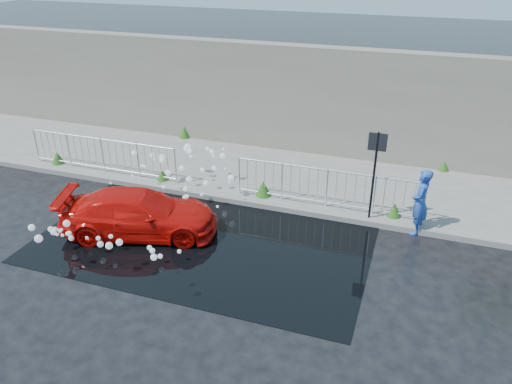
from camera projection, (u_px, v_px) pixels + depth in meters
The scene contains 12 objects.
ground at pixel (169, 256), 11.66m from camera, with size 90.00×90.00×0.00m, color black.
pavement at pixel (243, 170), 15.85m from camera, with size 30.00×4.00×0.15m, color #5F5F5B.
curb at pixel (219, 197), 14.16m from camera, with size 30.00×0.25×0.16m, color #5F5F5B.
retaining_wall at pixel (265, 96), 16.88m from camera, with size 30.00×0.60×3.50m, color #6B645A.
puddle at pixel (206, 238), 12.36m from camera, with size 8.00×5.00×0.01m, color black.
sign_post at pixel (375, 162), 12.27m from camera, with size 0.45×0.06×2.50m.
railing_left at pixel (103, 154), 15.33m from camera, with size 5.05×0.05×1.10m.
railing_right at pixel (327, 187), 13.28m from camera, with size 5.05×0.05×1.10m.
weeds at pixel (228, 167), 15.38m from camera, with size 12.17×3.93×0.45m.
water_spray at pixel (157, 189), 13.10m from camera, with size 3.66×5.77×1.10m.
red_car at pixel (139, 213), 12.34m from camera, with size 1.56×3.84×1.11m, color red.
person at pixel (420, 202), 12.23m from camera, with size 0.63×0.41×1.72m, color #2249AC.
Camera 1 is at (5.12, -8.53, 6.59)m, focal length 35.00 mm.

